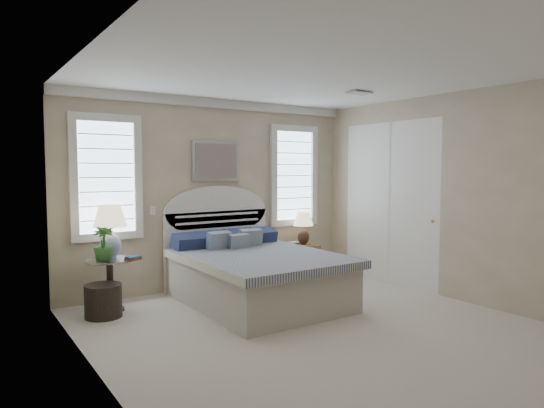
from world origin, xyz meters
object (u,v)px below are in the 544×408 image
(floor_pot, at_px, (103,301))
(bed, at_px, (253,272))
(side_table_left, at_px, (110,279))
(lamp_right, at_px, (303,225))
(nightstand_right, at_px, (301,254))
(lamp_left, at_px, (110,225))

(floor_pot, bearing_deg, bed, -12.28)
(side_table_left, distance_m, lamp_right, 3.06)
(nightstand_right, distance_m, floor_pot, 3.11)
(floor_pot, distance_m, lamp_left, 0.92)
(bed, distance_m, lamp_left, 1.87)
(floor_pot, relative_size, lamp_right, 0.82)
(side_table_left, bearing_deg, lamp_right, 2.38)
(side_table_left, relative_size, lamp_right, 1.24)
(bed, height_order, side_table_left, bed)
(floor_pot, xyz_separation_m, lamp_left, (0.19, 0.33, 0.84))
(side_table_left, bearing_deg, floor_pot, -124.15)
(side_table_left, xyz_separation_m, floor_pot, (-0.14, -0.20, -0.20))
(bed, height_order, lamp_right, bed)
(lamp_left, bearing_deg, bed, -24.07)
(bed, height_order, nightstand_right, bed)
(nightstand_right, relative_size, floor_pot, 1.27)
(side_table_left, xyz_separation_m, lamp_right, (3.02, 0.13, 0.45))
(bed, bearing_deg, lamp_right, 27.65)
(bed, distance_m, floor_pot, 1.84)
(lamp_right, bearing_deg, floor_pot, -174.06)
(nightstand_right, xyz_separation_m, lamp_left, (-2.90, 0.02, 0.64))
(side_table_left, relative_size, lamp_left, 0.96)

